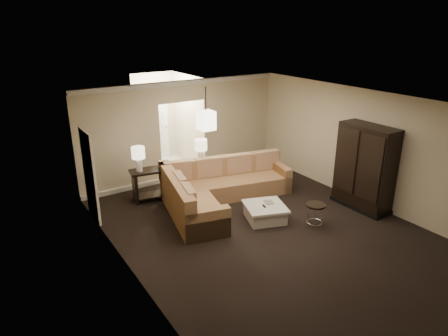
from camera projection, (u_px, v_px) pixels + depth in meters
ground at (271, 234)px, 8.58m from camera, size 8.00×8.00×0.00m
wall_back at (183, 130)px, 11.23m from camera, size 6.00×0.04×2.80m
wall_left at (133, 209)px, 6.56m from camera, size 0.04×8.00×2.80m
wall_right at (370, 149)px, 9.61m from camera, size 0.04×8.00×2.80m
ceiling at (277, 105)px, 7.60m from camera, size 6.00×8.00×0.02m
crown_molding at (182, 83)px, 10.73m from camera, size 6.00×0.10×0.12m
baseboard at (185, 175)px, 11.66m from camera, size 6.00×0.10×0.12m
side_door at (90, 176)px, 8.90m from camera, size 0.05×0.90×2.10m
foyer at (163, 124)px, 12.32m from camera, size 1.44×2.02×2.80m
sectional_sofa at (217, 189)px, 9.88m from camera, size 3.78×2.79×0.99m
coffee_table at (265, 212)px, 9.14m from camera, size 1.14×1.14×0.37m
console_table at (172, 178)px, 10.28m from camera, size 2.15×0.82×0.81m
armoire at (364, 169)px, 9.49m from camera, size 0.61×1.43×2.05m
drink_table at (315, 210)px, 8.78m from camera, size 0.43×0.43×0.53m
table_lamp_left at (138, 155)px, 9.72m from camera, size 0.33×0.33×0.62m
table_lamp_right at (201, 147)px, 10.33m from camera, size 0.33×0.33×0.62m
pendant_light at (206, 120)px, 10.02m from camera, size 0.38×0.38×1.09m
person at (147, 134)px, 12.41m from camera, size 0.77×0.57×1.95m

